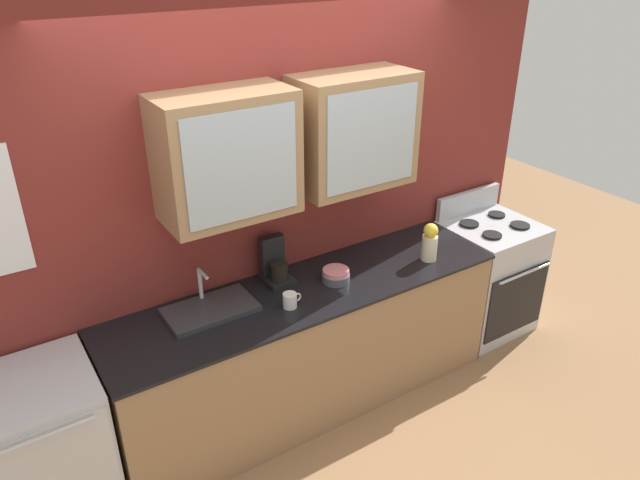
# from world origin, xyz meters

# --- Properties ---
(ground_plane) EXTENTS (10.00, 10.00, 0.00)m
(ground_plane) POSITION_xyz_m (0.00, 0.00, 0.00)
(ground_plane) COLOR #936B47
(back_wall_unit) EXTENTS (4.14, 0.49, 2.76)m
(back_wall_unit) POSITION_xyz_m (-0.01, 0.32, 1.48)
(back_wall_unit) COLOR maroon
(back_wall_unit) RESTS_ON ground_plane
(counter) EXTENTS (2.59, 0.66, 0.89)m
(counter) POSITION_xyz_m (0.00, 0.00, 0.44)
(counter) COLOR #93704C
(counter) RESTS_ON ground_plane
(stove_range) EXTENTS (0.66, 0.65, 1.07)m
(stove_range) POSITION_xyz_m (1.65, 0.00, 0.45)
(stove_range) COLOR silver
(stove_range) RESTS_ON ground_plane
(sink_faucet) EXTENTS (0.52, 0.31, 0.23)m
(sink_faucet) POSITION_xyz_m (-0.60, 0.10, 0.91)
(sink_faucet) COLOR #2D2D30
(sink_faucet) RESTS_ON counter
(bowl_stack) EXTENTS (0.18, 0.18, 0.08)m
(bowl_stack) POSITION_xyz_m (0.20, -0.01, 0.93)
(bowl_stack) COLOR #4C4C54
(bowl_stack) RESTS_ON counter
(vase) EXTENTS (0.10, 0.10, 0.26)m
(vase) POSITION_xyz_m (0.88, -0.12, 1.01)
(vase) COLOR beige
(vase) RESTS_ON counter
(cup_near_sink) EXTENTS (0.12, 0.08, 0.09)m
(cup_near_sink) POSITION_xyz_m (-0.19, -0.11, 0.93)
(cup_near_sink) COLOR silver
(cup_near_sink) RESTS_ON counter
(dishwasher) EXTENTS (0.59, 0.65, 0.89)m
(dishwasher) POSITION_xyz_m (-1.60, -0.00, 0.44)
(dishwasher) COLOR silver
(dishwasher) RESTS_ON ground_plane
(coffee_maker) EXTENTS (0.17, 0.20, 0.29)m
(coffee_maker) POSITION_xyz_m (-0.11, 0.21, 0.99)
(coffee_maker) COLOR black
(coffee_maker) RESTS_ON counter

